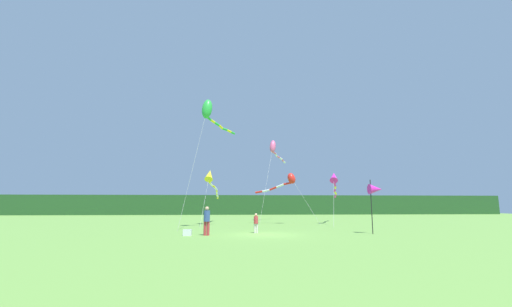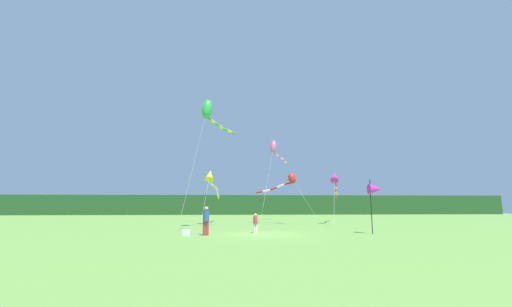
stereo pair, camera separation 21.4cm
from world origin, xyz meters
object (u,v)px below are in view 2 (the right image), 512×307
person_adult (206,219)px  kite_yellow (211,179)px  kite_green (209,111)px  cooler_box (187,233)px  person_child (255,222)px  kite_magenta (335,180)px  kite_rainbow (275,148)px  kite_red (288,180)px  banner_flag_pole (375,190)px

person_adult → kite_yellow: 13.17m
kite_green → cooler_box: bearing=-96.3°
person_child → kite_magenta: (9.11, 10.84, 3.72)m
person_child → kite_green: 11.07m
person_child → kite_green: bearing=127.1°
kite_rainbow → kite_red: (0.58, -6.19, -4.36)m
kite_magenta → kite_green: 15.16m
person_child → cooler_box: 4.74m
kite_red → banner_flag_pole: bearing=-71.4°
kite_yellow → kite_green: size_ratio=1.00×
person_child → banner_flag_pole: size_ratio=0.37×
banner_flag_pole → kite_green: bearing=152.8°
kite_magenta → kite_green: size_ratio=1.00×
kite_yellow → cooler_box: bearing=-93.2°
banner_flag_pole → kite_rainbow: kite_rainbow is taller
kite_rainbow → person_child: bearing=-102.0°
kite_rainbow → kite_red: kite_rainbow is taller
kite_red → kite_magenta: bearing=3.9°
person_adult → kite_red: (7.40, 11.98, 3.39)m
cooler_box → kite_red: bearing=54.6°
banner_flag_pole → kite_green: (-11.79, 6.07, 7.01)m
person_adult → cooler_box: size_ratio=3.44×
kite_yellow → kite_red: 7.90m
person_adult → banner_flag_pole: size_ratio=0.50×
person_adult → kite_rainbow: 20.90m
cooler_box → kite_yellow: bearing=86.8°
person_adult → kite_magenta: 17.80m
banner_flag_pole → kite_red: bearing=108.6°
cooler_box → kite_magenta: kite_magenta is taller
cooler_box → kite_green: (0.72, 6.49, 9.75)m
person_adult → kite_green: bearing=94.1°
person_adult → kite_magenta: (12.37, 12.33, 3.46)m
kite_rainbow → kite_green: bearing=-121.7°
kite_green → kite_red: size_ratio=1.83×
kite_magenta → kite_red: (-4.97, -0.34, -0.07)m
kite_red → cooler_box: bearing=-125.4°
kite_red → person_adult: bearing=-121.7°
cooler_box → kite_yellow: kite_yellow is taller
banner_flag_pole → kite_red: size_ratio=0.60×
kite_magenta → cooler_box: bearing=-137.5°
cooler_box → kite_magenta: size_ratio=0.05×
kite_yellow → kite_rainbow: (7.29, 5.50, 4.20)m
person_adult → kite_green: size_ratio=0.16×
person_adult → cooler_box: (-1.18, -0.09, -0.82)m
person_adult → kite_yellow: kite_yellow is taller
cooler_box → person_adult: bearing=4.6°
person_child → kite_magenta: bearing=50.0°
kite_yellow → person_adult: bearing=-87.9°
person_adult → banner_flag_pole: banner_flag_pole is taller
person_child → kite_yellow: 12.39m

